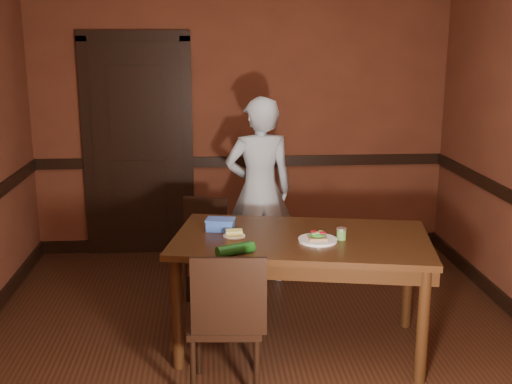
{
  "coord_description": "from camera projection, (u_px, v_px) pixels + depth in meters",
  "views": [
    {
      "loc": [
        -0.32,
        -3.94,
        2.1
      ],
      "look_at": [
        0.0,
        0.35,
        1.05
      ],
      "focal_mm": 45.0,
      "sensor_mm": 36.0,
      "label": 1
    }
  ],
  "objects": [
    {
      "name": "floor",
      "position": [
        260.0,
        355.0,
        4.34
      ],
      "size": [
        4.0,
        4.5,
        0.01
      ],
      "primitive_type": "cube",
      "color": "black",
      "rests_on": "ground"
    },
    {
      "name": "wall_back",
      "position": [
        241.0,
        115.0,
        6.2
      ],
      "size": [
        4.0,
        0.02,
        2.7
      ],
      "primitive_type": "cube",
      "color": "#552919",
      "rests_on": "ground"
    },
    {
      "name": "wall_front",
      "position": [
        323.0,
        305.0,
        1.84
      ],
      "size": [
        4.0,
        0.02,
        2.7
      ],
      "primitive_type": "cube",
      "color": "#552919",
      "rests_on": "ground"
    },
    {
      "name": "dado_back",
      "position": [
        242.0,
        161.0,
        6.29
      ],
      "size": [
        4.0,
        0.03,
        0.1
      ],
      "primitive_type": "cube",
      "color": "black",
      "rests_on": "ground"
    },
    {
      "name": "baseboard_back",
      "position": [
        242.0,
        243.0,
        6.49
      ],
      "size": [
        4.0,
        0.03,
        0.12
      ],
      "primitive_type": "cube",
      "color": "black",
      "rests_on": "ground"
    },
    {
      "name": "door",
      "position": [
        138.0,
        144.0,
        6.15
      ],
      "size": [
        1.05,
        0.07,
        2.2
      ],
      "color": "black",
      "rests_on": "ground"
    },
    {
      "name": "dining_table",
      "position": [
        300.0,
        292.0,
        4.38
      ],
      "size": [
        1.84,
        1.25,
        0.79
      ],
      "primitive_type": "cube",
      "rotation": [
        0.0,
        0.0,
        -0.19
      ],
      "color": "black",
      "rests_on": "floor"
    },
    {
      "name": "chair_far",
      "position": [
        212.0,
        250.0,
        5.23
      ],
      "size": [
        0.47,
        0.47,
        0.8
      ],
      "primitive_type": null,
      "rotation": [
        0.0,
        0.0,
        -0.29
      ],
      "color": "black",
      "rests_on": "floor"
    },
    {
      "name": "chair_near",
      "position": [
        226.0,
        319.0,
        3.82
      ],
      "size": [
        0.46,
        0.46,
        0.92
      ],
      "primitive_type": null,
      "rotation": [
        0.0,
        0.0,
        3.07
      ],
      "color": "black",
      "rests_on": "floor"
    },
    {
      "name": "person",
      "position": [
        259.0,
        191.0,
        5.5
      ],
      "size": [
        0.63,
        0.46,
        1.61
      ],
      "primitive_type": "imported",
      "rotation": [
        0.0,
        0.0,
        3.27
      ],
      "color": "silver",
      "rests_on": "floor"
    },
    {
      "name": "sandwich_plate",
      "position": [
        318.0,
        239.0,
        4.18
      ],
      "size": [
        0.26,
        0.26,
        0.06
      ],
      "rotation": [
        0.0,
        0.0,
        -0.25
      ],
      "color": "white",
      "rests_on": "dining_table"
    },
    {
      "name": "sauce_jar",
      "position": [
        341.0,
        234.0,
        4.22
      ],
      "size": [
        0.07,
        0.07,
        0.08
      ],
      "rotation": [
        0.0,
        0.0,
        0.22
      ],
      "color": "#53883F",
      "rests_on": "dining_table"
    },
    {
      "name": "cheese_saucer",
      "position": [
        234.0,
        234.0,
        4.28
      ],
      "size": [
        0.15,
        0.15,
        0.05
      ],
      "rotation": [
        0.0,
        0.0,
        -0.17
      ],
      "color": "white",
      "rests_on": "dining_table"
    },
    {
      "name": "food_tub",
      "position": [
        220.0,
        224.0,
        4.42
      ],
      "size": [
        0.22,
        0.17,
        0.08
      ],
      "rotation": [
        0.0,
        0.0,
        -0.2
      ],
      "color": "blue",
      "rests_on": "dining_table"
    },
    {
      "name": "wrapped_veg",
      "position": [
        235.0,
        249.0,
        3.92
      ],
      "size": [
        0.25,
        0.17,
        0.07
      ],
      "primitive_type": "cylinder",
      "rotation": [
        0.0,
        1.57,
        0.44
      ],
      "color": "#0D390D",
      "rests_on": "dining_table"
    }
  ]
}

